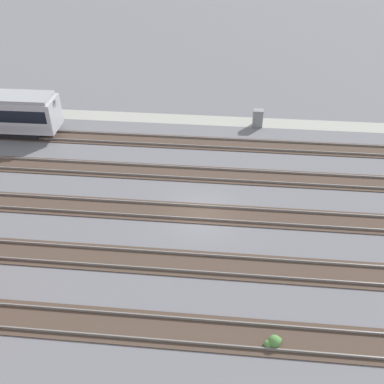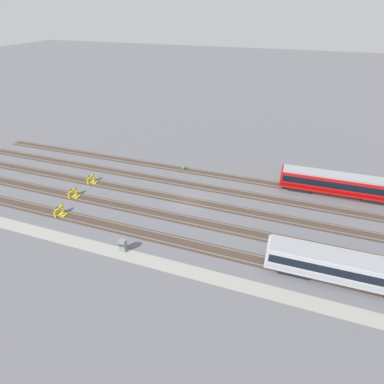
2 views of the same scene
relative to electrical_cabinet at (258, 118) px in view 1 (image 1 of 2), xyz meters
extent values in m
plane|color=slate|center=(4.04, 13.34, -0.80)|extent=(400.00, 400.00, 0.00)
cube|color=#9E9E93|center=(4.04, -0.69, -0.80)|extent=(54.00, 2.00, 0.01)
cube|color=#47382D|center=(4.04, 3.67, -0.77)|extent=(90.00, 2.23, 0.06)
cube|color=slate|center=(4.04, 4.38, -0.67)|extent=(90.00, 0.07, 0.15)
cube|color=slate|center=(4.04, 2.95, -0.67)|extent=(90.00, 0.07, 0.15)
cube|color=#47382D|center=(4.04, 8.50, -0.77)|extent=(90.00, 2.23, 0.06)
cube|color=slate|center=(4.04, 9.22, -0.67)|extent=(90.00, 0.07, 0.15)
cube|color=slate|center=(4.04, 7.79, -0.67)|extent=(90.00, 0.07, 0.15)
cube|color=#47382D|center=(4.04, 13.34, -0.77)|extent=(90.00, 2.24, 0.06)
cube|color=slate|center=(4.04, 14.06, -0.67)|extent=(90.00, 0.07, 0.15)
cube|color=slate|center=(4.04, 12.62, -0.67)|extent=(90.00, 0.07, 0.15)
cube|color=#47382D|center=(4.04, 18.18, -0.77)|extent=(90.00, 2.23, 0.06)
cube|color=slate|center=(4.04, 18.90, -0.67)|extent=(90.00, 0.07, 0.15)
cube|color=slate|center=(4.04, 17.46, -0.67)|extent=(90.00, 0.07, 0.15)
cube|color=#47382D|center=(4.04, 23.02, -0.77)|extent=(90.00, 2.23, 0.06)
cube|color=slate|center=(4.04, 23.74, -0.67)|extent=(90.00, 0.07, 0.15)
cube|color=slate|center=(4.04, 22.30, -0.67)|extent=(90.00, 0.07, 0.15)
cube|color=#B21E99|center=(17.41, 3.48, 2.25)|extent=(0.09, 0.70, 0.56)
cube|color=black|center=(20.79, 3.53, -0.45)|extent=(3.63, 2.29, 0.70)
cube|color=gray|center=(0.00, 0.00, 0.00)|extent=(0.90, 0.70, 1.60)
cube|color=#333338|center=(0.00, -0.36, 0.24)|extent=(0.70, 0.04, 0.36)
sphere|color=#4C7F3D|center=(-0.33, 23.37, -0.52)|extent=(0.64, 0.64, 0.64)
sphere|color=#4C7F3D|center=(-0.03, 23.49, -0.62)|extent=(0.44, 0.44, 0.44)
sphere|color=#4C7F3D|center=(-0.55, 23.19, -0.66)|extent=(0.36, 0.36, 0.36)
camera|label=1|loc=(2.42, 37.29, 18.41)|focal=42.00mm
camera|label=2|loc=(17.57, -24.07, 25.90)|focal=28.00mm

